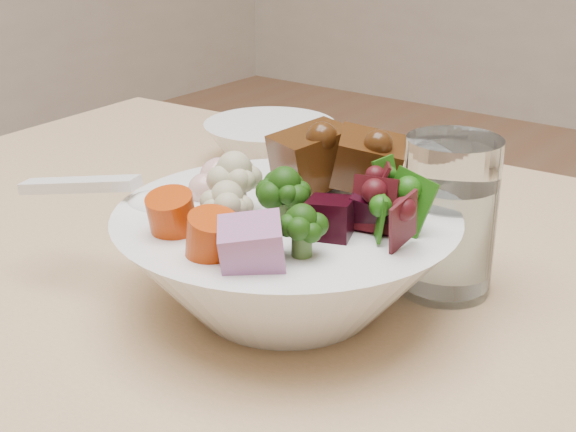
{
  "coord_description": "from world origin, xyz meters",
  "views": [
    {
      "loc": [
        0.31,
        -0.4,
        0.96
      ],
      "look_at": [
        -0.01,
        0.02,
        0.74
      ],
      "focal_mm": 50.0,
      "sensor_mm": 36.0,
      "label": 1
    }
  ],
  "objects": [
    {
      "name": "side_bowl",
      "position": [
        -0.22,
        0.25,
        0.7
      ],
      "size": [
        0.14,
        0.14,
        0.05
      ],
      "primitive_type": null,
      "color": "white",
      "rests_on": "dining_table"
    },
    {
      "name": "water_glass",
      "position": [
        0.07,
        0.1,
        0.73
      ],
      "size": [
        0.07,
        0.07,
        0.12
      ],
      "color": "silver",
      "rests_on": "dining_table"
    },
    {
      "name": "soup_spoon",
      "position": [
        -0.11,
        -0.04,
        0.75
      ],
      "size": [
        0.15,
        0.07,
        0.03
      ],
      "rotation": [
        0.0,
        0.0,
        0.28
      ],
      "color": "white",
      "rests_on": "food_bowl"
    },
    {
      "name": "food_bowl",
      "position": [
        -0.01,
        0.01,
        0.72
      ],
      "size": [
        0.24,
        0.24,
        0.13
      ],
      "color": "white",
      "rests_on": "dining_table"
    }
  ]
}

